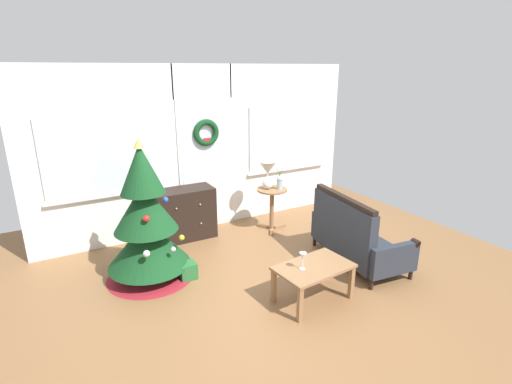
# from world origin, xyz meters

# --- Properties ---
(ground_plane) EXTENTS (6.76, 6.76, 0.00)m
(ground_plane) POSITION_xyz_m (0.00, 0.00, 0.00)
(ground_plane) COLOR brown
(back_wall_with_door) EXTENTS (5.20, 0.19, 2.55)m
(back_wall_with_door) POSITION_xyz_m (0.00, 2.08, 1.28)
(back_wall_with_door) COLOR white
(back_wall_with_door) RESTS_ON ground
(christmas_tree) EXTENTS (1.07, 1.07, 1.75)m
(christmas_tree) POSITION_xyz_m (-1.26, 0.91, 0.67)
(christmas_tree) COLOR #4C331E
(christmas_tree) RESTS_ON ground
(dresser_cabinet) EXTENTS (0.90, 0.45, 0.78)m
(dresser_cabinet) POSITION_xyz_m (-0.49, 1.79, 0.39)
(dresser_cabinet) COLOR black
(dresser_cabinet) RESTS_ON ground
(settee_sofa) EXTENTS (0.86, 1.47, 0.96)m
(settee_sofa) POSITION_xyz_m (1.18, -0.07, 0.38)
(settee_sofa) COLOR black
(settee_sofa) RESTS_ON ground
(side_table) EXTENTS (0.50, 0.48, 0.69)m
(side_table) POSITION_xyz_m (0.83, 1.41, 0.49)
(side_table) COLOR #8E6642
(side_table) RESTS_ON ground
(table_lamp) EXTENTS (0.28, 0.28, 0.44)m
(table_lamp) POSITION_xyz_m (0.77, 1.45, 0.97)
(table_lamp) COLOR silver
(table_lamp) RESTS_ON side_table
(flower_vase) EXTENTS (0.11, 0.10, 0.35)m
(flower_vase) POSITION_xyz_m (0.93, 1.35, 0.80)
(flower_vase) COLOR #99ADBC
(flower_vase) RESTS_ON side_table
(coffee_table) EXTENTS (0.88, 0.59, 0.42)m
(coffee_table) POSITION_xyz_m (0.18, -0.50, 0.36)
(coffee_table) COLOR #8E6642
(coffee_table) RESTS_ON ground
(wine_glass) EXTENTS (0.08, 0.08, 0.20)m
(wine_glass) POSITION_xyz_m (0.03, -0.50, 0.57)
(wine_glass) COLOR silver
(wine_glass) RESTS_ON coffee_table
(gift_box) EXTENTS (0.21, 0.18, 0.21)m
(gift_box) POSITION_xyz_m (-0.88, 0.63, 0.10)
(gift_box) COLOR #266633
(gift_box) RESTS_ON ground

